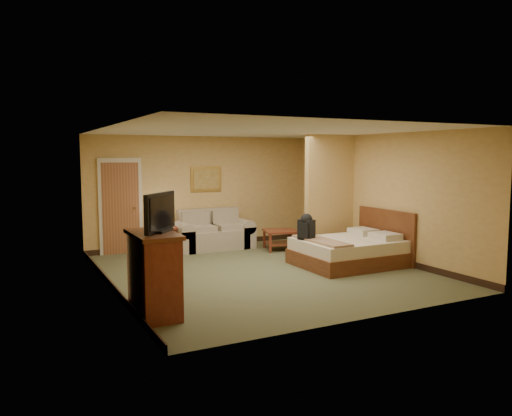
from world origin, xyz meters
TOP-DOWN VIEW (x-y plane):
  - floor at (0.00, 0.00)m, footprint 6.00×6.00m
  - ceiling at (0.00, 0.00)m, footprint 6.00×6.00m
  - back_wall at (0.00, 3.00)m, footprint 5.50×0.02m
  - left_wall at (-2.75, 0.00)m, footprint 0.02×6.00m
  - right_wall at (2.75, 0.00)m, footprint 0.02×6.00m
  - partition at (2.15, 0.93)m, footprint 1.20×0.15m
  - door at (-1.95, 2.96)m, footprint 0.94×0.16m
  - baseboard at (0.00, 2.99)m, footprint 5.50×0.02m
  - loveseat at (0.06, 2.58)m, footprint 1.81×0.84m
  - side_table at (-1.09, 2.65)m, footprint 0.52×0.52m
  - table_lamp at (-1.09, 2.65)m, footprint 0.33×0.33m
  - coffee_table at (1.38, 1.74)m, footprint 0.88×0.88m
  - wall_picture at (0.06, 2.97)m, footprint 0.76×0.04m
  - dresser at (-2.47, -1.58)m, footprint 0.56×1.06m
  - tv at (-2.38, -1.58)m, footprint 0.60×0.70m
  - bed at (1.82, -0.27)m, footprint 1.95×1.64m
  - backpack at (0.99, 0.05)m, footprint 0.30×0.35m

SIDE VIEW (x-z plane):
  - floor at x=0.00m, z-range 0.00..0.00m
  - baseboard at x=0.00m, z-range 0.00..0.12m
  - bed at x=1.82m, z-range -0.24..0.82m
  - loveseat at x=0.06m, z-range -0.16..0.75m
  - coffee_table at x=1.38m, z-range 0.10..0.56m
  - side_table at x=-1.09m, z-range 0.09..0.67m
  - dresser at x=-2.47m, z-range 0.01..1.14m
  - backpack at x=0.99m, z-range 0.53..1.05m
  - table_lamp at x=-1.09m, z-range 0.71..1.26m
  - door at x=-1.95m, z-range -0.02..2.08m
  - back_wall at x=0.00m, z-range 0.00..2.60m
  - left_wall at x=-2.75m, z-range 0.00..2.60m
  - right_wall at x=2.75m, z-range 0.00..2.60m
  - partition at x=2.15m, z-range 0.00..2.60m
  - tv at x=-2.38m, z-range 1.12..1.64m
  - wall_picture at x=0.06m, z-range 1.30..1.90m
  - ceiling at x=0.00m, z-range 2.60..2.60m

